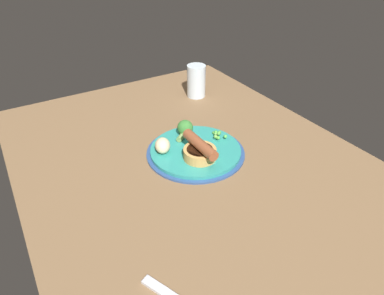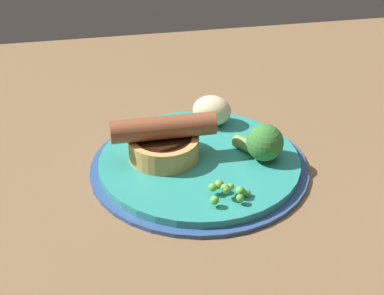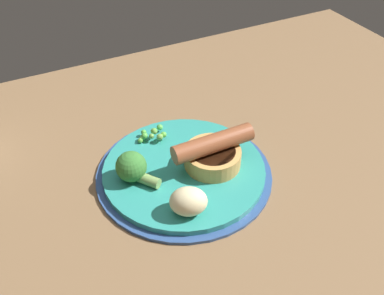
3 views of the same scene
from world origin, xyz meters
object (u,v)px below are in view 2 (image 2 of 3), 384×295
Objects in this scene: dinner_plate at (199,165)px; pea_pile at (227,190)px; broccoli_floret_near at (263,143)px; sausage_pudding at (164,141)px; potato_chunk_0 at (212,110)px.

dinner_plate is 5.43× the size of pea_pile.
pea_pile is 8.95cm from broccoli_floret_near.
broccoli_floret_near is (5.77, 6.76, 1.01)cm from pea_pile.
sausage_pudding is 11.24cm from broccoli_floret_near.
pea_pile is 15.64cm from potato_chunk_0.
sausage_pudding is at bearing -136.91° from potato_chunk_0.
broccoli_floret_near is at bearing 49.51° from pea_pile.
broccoli_floret_near is at bearing -8.26° from dinner_plate.
pea_pile is at bearing -80.04° from dinner_plate.
potato_chunk_0 reaches higher than pea_pile.
potato_chunk_0 is at bearing 168.62° from broccoli_floret_near.
potato_chunk_0 is (-4.07, 8.76, -0.13)cm from broccoli_floret_near.
dinner_plate is at bearing -111.73° from potato_chunk_0.
broccoli_floret_near is (11.01, -2.26, -0.14)cm from sausage_pudding.
dinner_plate is at bearing 162.06° from sausage_pudding.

